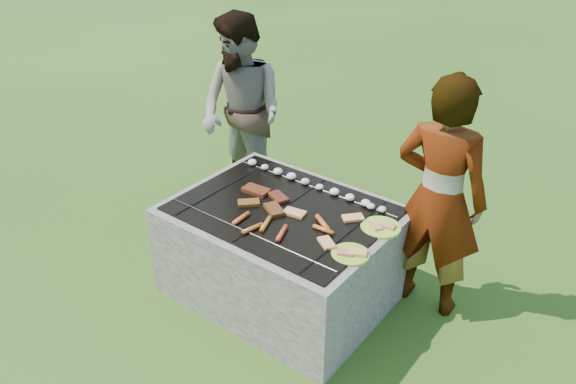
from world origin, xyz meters
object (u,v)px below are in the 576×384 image
(fire_pit, at_px, (283,253))
(plate_near, at_px, (351,254))
(plate_far, at_px, (381,227))
(bystander, at_px, (242,113))
(cook, at_px, (439,199))

(fire_pit, height_order, plate_near, plate_near)
(plate_near, bearing_deg, plate_far, 90.29)
(plate_far, xyz_separation_m, bystander, (-1.52, 0.56, 0.14))
(plate_far, distance_m, plate_near, 0.32)
(plate_far, height_order, bystander, bystander)
(plate_far, bearing_deg, fire_pit, -162.68)
(cook, height_order, bystander, bystander)
(fire_pit, height_order, cook, cook)
(cook, bearing_deg, plate_near, 67.28)
(fire_pit, bearing_deg, bystander, 142.78)
(cook, bearing_deg, bystander, -12.88)
(fire_pit, bearing_deg, cook, 30.65)
(plate_far, distance_m, bystander, 1.63)
(plate_far, height_order, cook, cook)
(fire_pit, height_order, bystander, bystander)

